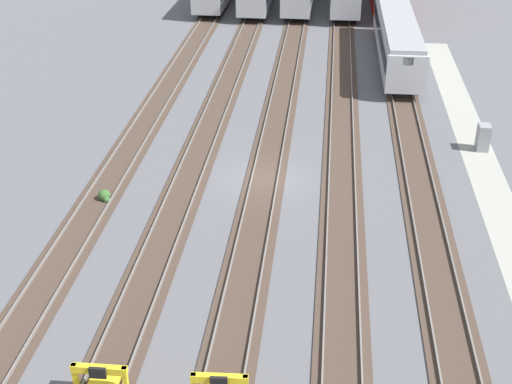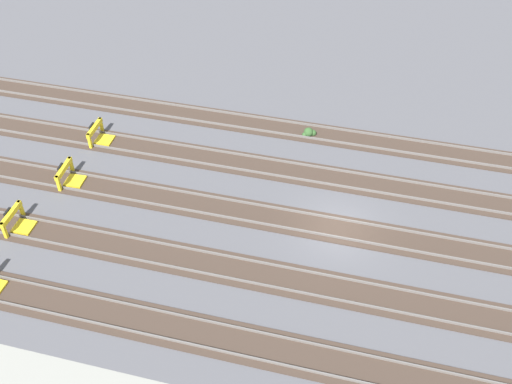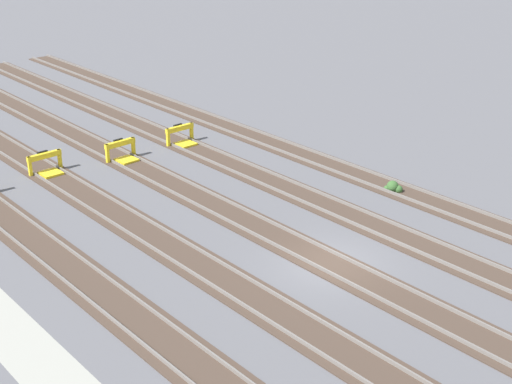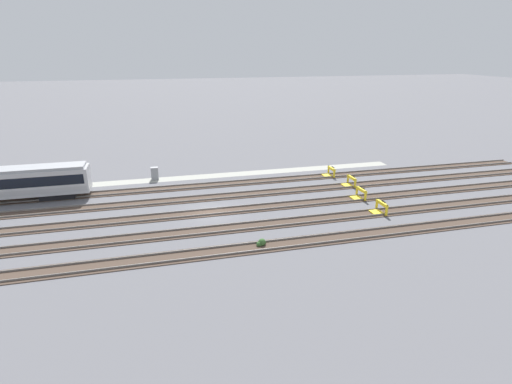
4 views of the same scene
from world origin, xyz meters
name	(u,v)px [view 3 (image 3 of 4)]	position (x,y,z in m)	size (l,w,h in m)	color
ground_plane	(330,264)	(0.00, 0.00, 0.00)	(400.00, 400.00, 0.00)	#5B5B60
rail_track_nearest	(164,341)	(0.00, -8.51, 0.04)	(90.00, 2.23, 0.21)	#47382D
rail_track_near_inner	(255,299)	(0.00, -4.25, 0.04)	(90.00, 2.24, 0.21)	#47382D
rail_track_middle	(330,263)	(0.00, 0.00, 0.04)	(90.00, 2.24, 0.21)	#47382D
rail_track_far_inner	(394,234)	(0.00, 4.25, 0.04)	(90.00, 2.23, 0.21)	#47382D
rail_track_farthest	(448,208)	(0.00, 8.51, 0.04)	(90.00, 2.23, 0.21)	#47382D
bumper_stop_near_inner_track	(47,165)	(-17.52, -4.25, 0.51)	(1.35, 2.00, 1.22)	yellow
bumper_stop_middle_track	(123,152)	(-16.52, 0.01, 0.51)	(1.38, 2.01, 1.22)	yellow
bumper_stop_far_inner_track	(182,137)	(-16.52, 4.26, 0.51)	(1.35, 2.00, 1.22)	yellow
weed_clump	(393,187)	(-3.18, 8.19, 0.24)	(0.92, 0.70, 0.64)	#38602D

